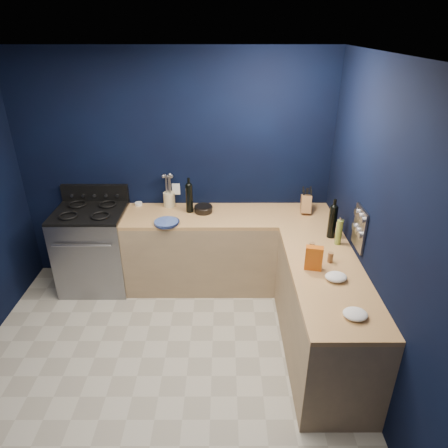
{
  "coord_description": "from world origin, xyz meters",
  "views": [
    {
      "loc": [
        0.54,
        -2.57,
        2.79
      ],
      "look_at": [
        0.55,
        1.0,
        1.0
      ],
      "focal_mm": 32.26,
      "sensor_mm": 36.0,
      "label": 1
    }
  ],
  "objects_px": {
    "knife_block": "(306,204)",
    "crouton_bag": "(314,258)",
    "gas_range": "(95,250)",
    "utensil_crock": "(169,199)",
    "plate_stack": "(166,223)"
  },
  "relations": [
    {
      "from": "knife_block",
      "to": "crouton_bag",
      "type": "bearing_deg",
      "value": -90.02
    },
    {
      "from": "gas_range",
      "to": "utensil_crock",
      "type": "height_order",
      "value": "utensil_crock"
    },
    {
      "from": "gas_range",
      "to": "knife_block",
      "type": "height_order",
      "value": "knife_block"
    },
    {
      "from": "gas_range",
      "to": "crouton_bag",
      "type": "height_order",
      "value": "crouton_bag"
    },
    {
      "from": "gas_range",
      "to": "plate_stack",
      "type": "relative_size",
      "value": 3.63
    },
    {
      "from": "gas_range",
      "to": "knife_block",
      "type": "bearing_deg",
      "value": 1.96
    },
    {
      "from": "plate_stack",
      "to": "crouton_bag",
      "type": "relative_size",
      "value": 1.18
    },
    {
      "from": "gas_range",
      "to": "plate_stack",
      "type": "bearing_deg",
      "value": -13.96
    },
    {
      "from": "gas_range",
      "to": "utensil_crock",
      "type": "bearing_deg",
      "value": 15.89
    },
    {
      "from": "gas_range",
      "to": "knife_block",
      "type": "relative_size",
      "value": 4.71
    },
    {
      "from": "gas_range",
      "to": "crouton_bag",
      "type": "xyz_separation_m",
      "value": [
        2.24,
        -1.08,
        0.55
      ]
    },
    {
      "from": "knife_block",
      "to": "utensil_crock",
      "type": "bearing_deg",
      "value": -178.73
    },
    {
      "from": "gas_range",
      "to": "plate_stack",
      "type": "height_order",
      "value": "plate_stack"
    },
    {
      "from": "knife_block",
      "to": "crouton_bag",
      "type": "xyz_separation_m",
      "value": [
        -0.15,
        -1.16,
        0.01
      ]
    },
    {
      "from": "plate_stack",
      "to": "crouton_bag",
      "type": "xyz_separation_m",
      "value": [
        1.36,
        -0.86,
        0.09
      ]
    }
  ]
}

